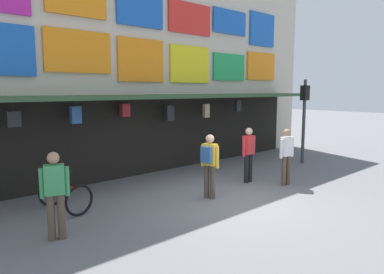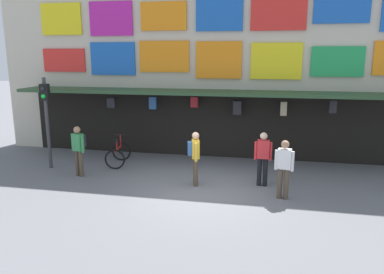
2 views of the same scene
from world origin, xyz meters
name	(u,v)px [view 1 (image 1 of 2)]	position (x,y,z in m)	size (l,w,h in m)	color
ground_plane	(232,201)	(0.00, 0.00, 0.00)	(80.00, 80.00, 0.00)	slate
shopfront	(131,55)	(0.00, 4.57, 3.96)	(18.00, 2.60, 8.00)	beige
traffic_light_far	(304,108)	(5.62, 1.36, 2.14)	(0.30, 0.34, 3.20)	#38383D
bicycle_parked	(65,194)	(-3.41, 2.17, 0.39)	(0.91, 1.27, 1.05)	black
pedestrian_in_white	(286,154)	(2.37, -0.01, 0.95)	(0.52, 0.28, 1.68)	brown
pedestrian_in_blue	(209,161)	(-0.25, 0.58, 0.98)	(0.42, 0.52, 1.68)	brown
pedestrian_in_purple	(249,152)	(1.79, 0.93, 0.95)	(0.53, 0.23, 1.68)	black
pedestrian_in_yellow	(55,189)	(-4.17, 0.73, 0.98)	(0.50, 0.44, 1.68)	brown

